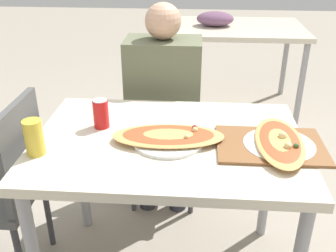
{
  "coord_description": "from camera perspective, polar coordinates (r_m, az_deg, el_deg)",
  "views": [
    {
      "loc": [
        0.1,
        -1.4,
        1.52
      ],
      "look_at": [
        -0.0,
        -0.01,
        0.82
      ],
      "focal_mm": 42.0,
      "sensor_mm": 36.0,
      "label": 1
    }
  ],
  "objects": [
    {
      "name": "person_seated",
      "position": [
        2.17,
        -0.69,
        4.56
      ],
      "size": [
        0.4,
        0.27,
        1.19
      ],
      "rotation": [
        0.0,
        0.0,
        3.14
      ],
      "color": "#2D2D38",
      "rests_on": "ground_plane"
    },
    {
      "name": "serving_tray",
      "position": [
        1.59,
        14.62,
        -2.71
      ],
      "size": [
        0.42,
        0.29,
        0.01
      ],
      "color": "brown",
      "rests_on": "dining_table"
    },
    {
      "name": "chair_side_left",
      "position": [
        1.91,
        -22.73,
        -7.74
      ],
      "size": [
        0.4,
        0.4,
        0.89
      ],
      "rotation": [
        0.0,
        0.0,
        1.57
      ],
      "color": "#4C4C4C",
      "rests_on": "ground_plane"
    },
    {
      "name": "pizza_main",
      "position": [
        1.57,
        -0.1,
        -1.59
      ],
      "size": [
        0.46,
        0.29,
        0.05
      ],
      "color": "white",
      "rests_on": "dining_table"
    },
    {
      "name": "pizza_second",
      "position": [
        1.59,
        15.87,
        -2.34
      ],
      "size": [
        0.28,
        0.42,
        0.06
      ],
      "color": "white",
      "rests_on": "dining_table"
    },
    {
      "name": "dining_table",
      "position": [
        1.64,
        0.1,
        -4.48
      ],
      "size": [
        1.09,
        0.77,
        0.76
      ],
      "color": "beige",
      "rests_on": "ground_plane"
    },
    {
      "name": "drink_glass",
      "position": [
        1.54,
        -18.87,
        -1.58
      ],
      "size": [
        0.07,
        0.07,
        0.14
      ],
      "color": "gold",
      "rests_on": "dining_table"
    },
    {
      "name": "soda_can",
      "position": [
        1.69,
        -9.72,
        1.78
      ],
      "size": [
        0.07,
        0.07,
        0.12
      ],
      "color": "red",
      "rests_on": "dining_table"
    },
    {
      "name": "background_table",
      "position": [
        3.58,
        9.72,
        13.19
      ],
      "size": [
        1.1,
        0.8,
        0.88
      ],
      "color": "beige",
      "rests_on": "ground_plane"
    },
    {
      "name": "chair_far_seated",
      "position": [
        2.35,
        -0.43,
        1.19
      ],
      "size": [
        0.4,
        0.4,
        0.89
      ],
      "rotation": [
        0.0,
        0.0,
        3.14
      ],
      "color": "#4C4C4C",
      "rests_on": "ground_plane"
    }
  ]
}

